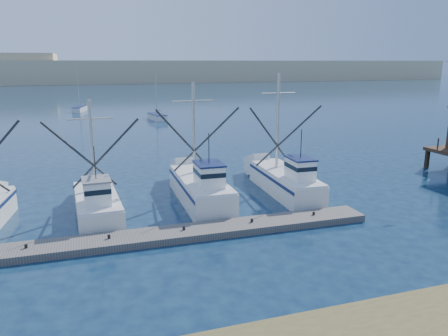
{
  "coord_description": "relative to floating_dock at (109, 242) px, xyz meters",
  "views": [
    {
      "loc": [
        -11.0,
        -15.92,
        9.39
      ],
      "look_at": [
        -3.13,
        8.0,
        3.26
      ],
      "focal_mm": 35.0,
      "sensor_mm": 36.0,
      "label": 1
    }
  ],
  "objects": [
    {
      "name": "dune_ridge",
      "position": [
        10.06,
        203.8,
        4.8
      ],
      "size": [
        360.0,
        60.0,
        10.0
      ],
      "primitive_type": "cube",
      "color": "tan",
      "rests_on": "ground"
    },
    {
      "name": "sailboat_near",
      "position": [
        11.15,
        50.21,
        0.3
      ],
      "size": [
        2.52,
        5.45,
        8.1
      ],
      "rotation": [
        0.0,
        0.0,
        0.14
      ],
      "color": "silver",
      "rests_on": "ground"
    },
    {
      "name": "ground",
      "position": [
        10.06,
        -6.2,
        -0.2
      ],
      "size": [
        500.0,
        500.0,
        0.0
      ],
      "primitive_type": "plane",
      "color": "#0C1D39",
      "rests_on": "ground"
    },
    {
      "name": "sailboat_far",
      "position": [
        -0.99,
        67.63,
        0.3
      ],
      "size": [
        2.92,
        5.76,
        8.1
      ],
      "rotation": [
        0.0,
        0.0,
        -0.26
      ],
      "color": "silver",
      "rests_on": "ground"
    },
    {
      "name": "floating_dock",
      "position": [
        0.0,
        0.0,
        0.0
      ],
      "size": [
        29.9,
        2.37,
        0.4
      ],
      "primitive_type": "cube",
      "rotation": [
        0.0,
        0.0,
        -0.01
      ],
      "color": "#645E59",
      "rests_on": "ground"
    },
    {
      "name": "trawler_fleet",
      "position": [
        1.31,
        5.05,
        0.77
      ],
      "size": [
        29.32,
        8.9,
        9.1
      ],
      "color": "silver",
      "rests_on": "ground"
    }
  ]
}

